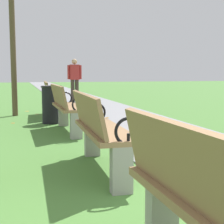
{
  "coord_description": "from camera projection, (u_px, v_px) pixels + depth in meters",
  "views": [
    {
      "loc": [
        -1.39,
        -1.13,
        1.13
      ],
      "look_at": [
        -0.05,
        3.6,
        0.55
      ],
      "focal_mm": 53.79,
      "sensor_mm": 36.0,
      "label": 1
    }
  ],
  "objects": [
    {
      "name": "trash_bin",
      "position": [
        52.0,
        104.0,
        7.51
      ],
      "size": [
        0.48,
        0.48,
        0.84
      ],
      "color": "black",
      "rests_on": "ground"
    },
    {
      "name": "park_bench_4",
      "position": [
        53.0,
        98.0,
        8.73
      ],
      "size": [
        0.54,
        1.62,
        0.9
      ],
      "color": "#93704C",
      "rests_on": "ground"
    },
    {
      "name": "paved_walkway",
      "position": [
        63.0,
        93.0,
        19.09
      ],
      "size": [
        2.23,
        44.0,
        0.02
      ],
      "primitive_type": "cube",
      "color": "gray",
      "rests_on": "ground"
    },
    {
      "name": "park_bench_3",
      "position": [
        66.0,
        107.0,
        6.39
      ],
      "size": [
        0.5,
        1.61,
        0.9
      ],
      "color": "#93704C",
      "rests_on": "ground"
    },
    {
      "name": "park_bench_1",
      "position": [
        222.0,
        214.0,
        1.53
      ],
      "size": [
        0.5,
        1.61,
        0.9
      ],
      "color": "#93704C",
      "rests_on": "ground"
    },
    {
      "name": "scattered_leaves",
      "position": [
        66.0,
        129.0,
        6.66
      ],
      "size": [
        3.65,
        10.66,
        0.02
      ],
      "color": "#BC842D",
      "rests_on": "ground"
    },
    {
      "name": "pedestrian_walking",
      "position": [
        75.0,
        78.0,
        12.49
      ],
      "size": [
        0.53,
        0.23,
        1.62
      ],
      "color": "#3D3328",
      "rests_on": "paved_walkway"
    },
    {
      "name": "park_bench_2",
      "position": [
        100.0,
        130.0,
        3.8
      ],
      "size": [
        0.52,
        1.61,
        0.9
      ],
      "color": "#93704C",
      "rests_on": "ground"
    }
  ]
}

